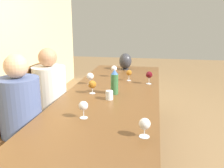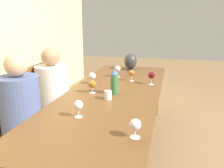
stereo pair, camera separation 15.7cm
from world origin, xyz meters
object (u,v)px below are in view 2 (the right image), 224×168
(wine_glass_4, at_px, (132,73))
(wine_glass_6, at_px, (118,69))
(wine_glass_3, at_px, (151,76))
(chair_far, at_px, (48,103))
(chair_near, at_px, (15,125))
(wine_glass_2, at_px, (135,125))
(water_tumbler, at_px, (108,95))
(vase, at_px, (130,61))
(water_bottle, at_px, (114,82))
(person_far, at_px, (54,94))
(wine_glass_5, at_px, (92,84))
(wine_glass_0, at_px, (92,76))
(person_near, at_px, (22,113))
(wine_glass_1, at_px, (78,105))

(wine_glass_4, bearing_deg, wine_glass_6, 52.00)
(wine_glass_3, height_order, chair_far, chair_far)
(chair_near, bearing_deg, wine_glass_3, -53.17)
(wine_glass_2, height_order, wine_glass_3, wine_glass_3)
(water_tumbler, xyz_separation_m, chair_near, (-0.26, 0.86, -0.28))
(vase, xyz_separation_m, chair_near, (-1.68, 0.84, -0.37))
(water_bottle, relative_size, water_tumbler, 2.96)
(wine_glass_3, relative_size, chair_far, 0.16)
(water_tumbler, relative_size, person_far, 0.07)
(wine_glass_4, distance_m, person_far, 0.97)
(wine_glass_4, xyz_separation_m, wine_glass_5, (-0.60, 0.31, -0.00))
(chair_near, distance_m, chair_far, 0.66)
(water_tumbler, bearing_deg, person_far, 62.91)
(water_tumbler, bearing_deg, chair_near, 107.01)
(chair_near, bearing_deg, person_far, -8.09)
(wine_glass_2, bearing_deg, wine_glass_4, 10.18)
(wine_glass_4, height_order, wine_glass_6, wine_glass_6)
(water_tumbler, bearing_deg, vase, 0.97)
(vase, xyz_separation_m, wine_glass_4, (-0.66, -0.13, -0.03))
(wine_glass_3, xyz_separation_m, chair_far, (-0.25, 1.21, -0.35))
(vase, height_order, wine_glass_6, vase)
(water_tumbler, relative_size, wine_glass_6, 0.57)
(water_bottle, xyz_separation_m, water_tumbler, (-0.18, 0.02, -0.08))
(person_far, bearing_deg, wine_glass_6, -50.71)
(wine_glass_0, relative_size, wine_glass_5, 0.99)
(wine_glass_2, relative_size, person_far, 0.11)
(chair_far, height_order, person_far, person_far)
(wine_glass_3, distance_m, chair_far, 1.29)
(water_bottle, height_order, wine_glass_4, water_bottle)
(wine_glass_6, bearing_deg, person_near, 151.16)
(wine_glass_4, bearing_deg, water_tumbler, 172.29)
(water_tumbler, xyz_separation_m, wine_glass_1, (-0.48, 0.11, 0.05))
(wine_glass_2, distance_m, wine_glass_6, 1.72)
(chair_near, relative_size, person_far, 0.82)
(chair_near, bearing_deg, wine_glass_5, -56.88)
(wine_glass_3, distance_m, wine_glass_4, 0.28)
(wine_glass_2, bearing_deg, person_far, 45.63)
(water_tumbler, distance_m, wine_glass_6, 0.94)
(wine_glass_1, bearing_deg, wine_glass_2, -116.17)
(wine_glass_2, height_order, person_far, person_far)
(water_tumbler, bearing_deg, wine_glass_2, -152.83)
(water_bottle, xyz_separation_m, person_far, (0.21, 0.79, -0.25))
(water_bottle, distance_m, vase, 1.24)
(person_near, height_order, person_far, person_near)
(wine_glass_1, bearing_deg, wine_glass_3, -22.53)
(wine_glass_6, bearing_deg, wine_glass_0, 152.84)
(water_tumbler, xyz_separation_m, person_far, (0.39, 0.77, -0.17))
(wine_glass_0, xyz_separation_m, wine_glass_4, (0.25, -0.43, 0.00))
(vase, xyz_separation_m, chair_far, (-1.03, 0.84, -0.37))
(person_near, bearing_deg, water_bottle, -60.39)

